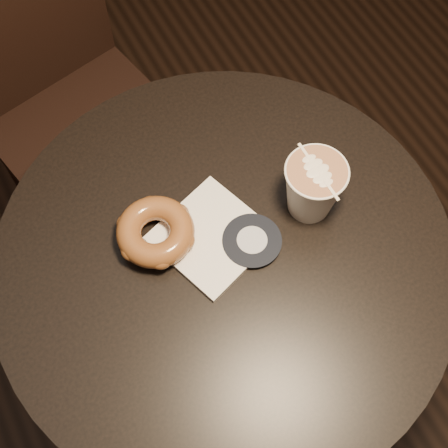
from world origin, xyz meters
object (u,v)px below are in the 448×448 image
object	(u,v)px
latte_cup	(313,189)
cafe_table	(224,299)
chair	(56,79)
doughnut	(155,232)
pastry_bag	(212,236)

from	to	relation	value
latte_cup	cafe_table	bearing A→B (deg)	-175.45
chair	doughnut	size ratio (longest dim) A/B	8.21
pastry_bag	doughnut	bearing A→B (deg)	135.05
cafe_table	latte_cup	xyz separation A→B (m)	(0.15, 0.01, 0.25)
chair	doughnut	world-z (taller)	chair
doughnut	chair	bearing A→B (deg)	90.55
pastry_bag	latte_cup	xyz separation A→B (m)	(0.16, -0.02, 0.05)
chair	doughnut	distance (m)	0.60
chair	doughnut	bearing A→B (deg)	-101.72
chair	pastry_bag	bearing A→B (deg)	-94.52
chair	latte_cup	distance (m)	0.71
cafe_table	doughnut	bearing A→B (deg)	138.23
pastry_bag	latte_cup	world-z (taller)	latte_cup
chair	latte_cup	world-z (taller)	chair
chair	latte_cup	bearing A→B (deg)	-80.88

